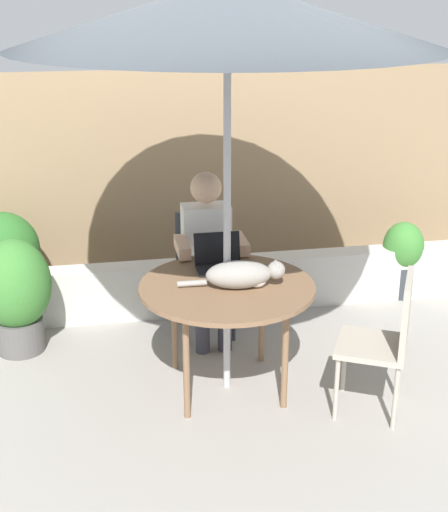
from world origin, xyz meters
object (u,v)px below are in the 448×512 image
(potted_plant_by_chair, at_px, (403,255))
(potted_plant_corner, at_px, (16,291))
(chair_empty, at_px, (387,334))
(potted_plant_near_fence, at_px, (3,256))
(patio_table, at_px, (227,293))
(laptop, at_px, (218,258))
(chair_occupied, at_px, (205,263))
(cat, at_px, (243,275))
(patio_umbrella, at_px, (227,14))
(person_seated, at_px, (208,248))

(potted_plant_by_chair, height_order, potted_plant_corner, potted_plant_corner)
(chair_empty, height_order, potted_plant_near_fence, chair_empty)
(patio_table, relative_size, laptop, 3.59)
(patio_table, relative_size, potted_plant_corner, 1.31)
(chair_occupied, height_order, cat, same)
(chair_empty, bearing_deg, laptop, 139.32)
(potted_plant_near_fence, xyz_separation_m, potted_plant_corner, (0.17, -0.80, 0.03))
(patio_umbrella, xyz_separation_m, cat, (0.09, -0.06, -1.49))
(chair_occupied, relative_size, potted_plant_near_fence, 1.13)
(patio_table, relative_size, potted_plant_near_fence, 1.38)
(patio_table, xyz_separation_m, chair_occupied, (0.00, 0.88, -0.14))
(laptop, distance_m, cat, 0.37)
(chair_empty, xyz_separation_m, potted_plant_corner, (-2.21, 1.21, -0.07))
(chair_occupied, xyz_separation_m, potted_plant_by_chair, (1.70, 0.30, -0.17))
(laptop, xyz_separation_m, potted_plant_corner, (-1.34, 0.46, -0.32))
(chair_empty, bearing_deg, potted_plant_by_chair, 63.02)
(patio_umbrella, height_order, chair_occupied, patio_umbrella)
(patio_umbrella, height_order, potted_plant_by_chair, patio_umbrella)
(laptop, relative_size, potted_plant_near_fence, 0.39)
(chair_empty, height_order, cat, same)
(patio_table, bearing_deg, laptop, 90.01)
(cat, xyz_separation_m, potted_plant_near_fence, (-1.60, 1.62, -0.37))
(potted_plant_corner, bearing_deg, patio_umbrella, -29.40)
(person_seated, relative_size, potted_plant_corner, 1.48)
(patio_table, bearing_deg, cat, -34.69)
(cat, bearing_deg, patio_table, 145.31)
(patio_table, distance_m, chair_empty, 0.99)
(chair_occupied, bearing_deg, person_seated, -90.00)
(patio_umbrella, relative_size, potted_plant_by_chair, 3.88)
(cat, bearing_deg, chair_occupied, 95.25)
(cat, bearing_deg, person_seated, 96.29)
(person_seated, xyz_separation_m, potted_plant_corner, (-1.34, 0.03, -0.24))
(potted_plant_near_fence, bearing_deg, chair_empty, -40.14)
(chair_empty, bearing_deg, chair_occupied, 123.16)
(patio_table, height_order, potted_plant_near_fence, potted_plant_near_fence)
(cat, distance_m, potted_plant_corner, 1.68)
(person_seated, xyz_separation_m, potted_plant_by_chair, (1.70, 0.45, -0.34))
(potted_plant_near_fence, height_order, potted_plant_by_chair, potted_plant_near_fence)
(laptop, distance_m, potted_plant_by_chair, 1.96)
(patio_table, relative_size, patio_umbrella, 0.44)
(potted_plant_near_fence, height_order, potted_plant_corner, potted_plant_corner)
(cat, distance_m, potted_plant_by_chair, 2.08)
(potted_plant_near_fence, bearing_deg, cat, -45.35)
(chair_empty, distance_m, cat, 0.92)
(patio_umbrella, xyz_separation_m, chair_occupied, (0.00, 0.88, -1.77))
(patio_table, bearing_deg, potted_plant_corner, 150.60)
(chair_occupied, xyz_separation_m, potted_plant_corner, (-1.34, -0.12, -0.07))
(patio_umbrella, distance_m, chair_occupied, 1.97)
(person_seated, bearing_deg, patio_umbrella, -90.00)
(chair_empty, bearing_deg, potted_plant_corner, 151.37)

